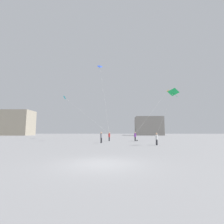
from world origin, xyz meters
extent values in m
plane|color=slate|center=(0.00, 0.00, 0.00)|extent=(300.00, 300.00, 0.00)
cylinder|color=#2D2D33|center=(4.15, 21.72, 0.39)|extent=(0.25, 0.25, 0.77)
cylinder|color=purple|center=(4.15, 21.72, 1.11)|extent=(0.37, 0.37, 0.67)
sphere|color=tan|center=(4.15, 21.72, 1.57)|extent=(0.25, 0.25, 0.25)
cylinder|color=#2D2D33|center=(-0.72, 22.17, 0.37)|extent=(0.24, 0.24, 0.74)
cylinder|color=red|center=(-0.72, 22.17, 1.06)|extent=(0.35, 0.35, 0.65)
sphere|color=tan|center=(-0.72, 22.17, 1.51)|extent=(0.24, 0.24, 0.24)
cylinder|color=#2D2D33|center=(5.96, 12.54, 0.36)|extent=(0.24, 0.24, 0.72)
cylinder|color=white|center=(5.96, 12.54, 1.04)|extent=(0.35, 0.35, 0.63)
sphere|color=tan|center=(5.96, 12.54, 1.47)|extent=(0.24, 0.24, 0.24)
cylinder|color=#2D2D33|center=(-1.65, 16.40, 0.39)|extent=(0.25, 0.25, 0.77)
cylinder|color=gray|center=(-1.65, 16.40, 1.11)|extent=(0.37, 0.37, 0.67)
sphere|color=tan|center=(-1.65, 16.40, 1.57)|extent=(0.25, 0.25, 0.25)
pyramid|color=#1EB2C6|center=(-13.30, 33.30, 10.93)|extent=(1.15, 1.63, 0.83)
sphere|color=#1EB2C6|center=(-13.26, 33.17, 10.70)|extent=(0.10, 0.10, 0.10)
sphere|color=#1EB2C6|center=(-13.20, 33.04, 10.49)|extent=(0.10, 0.10, 0.10)
sphere|color=#1EB2C6|center=(-13.14, 32.91, 10.28)|extent=(0.10, 0.10, 0.10)
cylinder|color=silver|center=(-7.02, 27.73, 6.10)|extent=(12.63, 11.14, 9.62)
cone|color=yellow|center=(11.59, 25.15, 10.46)|extent=(0.75, 0.89, 0.65)
sphere|color=yellow|center=(11.73, 25.17, 10.25)|extent=(0.10, 0.10, 0.10)
sphere|color=yellow|center=(11.87, 25.18, 10.04)|extent=(0.10, 0.10, 0.10)
sphere|color=yellow|center=(12.01, 25.19, 9.83)|extent=(0.10, 0.10, 0.10)
cylinder|color=silver|center=(7.87, 23.44, 5.88)|extent=(7.46, 3.45, 9.17)
cone|color=blue|center=(-2.63, 22.14, 14.87)|extent=(1.29, 1.16, 0.82)
sphere|color=blue|center=(-2.67, 22.00, 14.66)|extent=(0.10, 0.10, 0.10)
sphere|color=blue|center=(-2.71, 21.87, 14.45)|extent=(0.10, 0.10, 0.10)
sphere|color=blue|center=(-2.75, 21.73, 14.24)|extent=(0.10, 0.10, 0.10)
cylinder|color=silver|center=(-1.67, 22.16, 8.08)|extent=(1.93, 0.05, 13.57)
pyramid|color=green|center=(8.35, 12.46, 7.00)|extent=(1.38, 0.81, 0.71)
sphere|color=green|center=(8.48, 12.39, 6.77)|extent=(0.10, 0.10, 0.10)
sphere|color=green|center=(8.61, 12.34, 6.56)|extent=(0.10, 0.10, 0.10)
sphere|color=green|center=(8.75, 12.29, 6.35)|extent=(0.10, 0.10, 0.10)
cylinder|color=silver|center=(7.15, 12.49, 4.14)|extent=(2.41, 0.13, 5.69)
cube|color=#A39984|center=(-55.00, 70.76, 6.23)|extent=(25.18, 11.79, 12.47)
cube|color=gray|center=(17.00, 75.91, 4.74)|extent=(13.79, 10.97, 9.49)
cube|color=black|center=(4.50, 21.82, 0.12)|extent=(0.18, 0.34, 0.24)
camera|label=1|loc=(0.88, -8.93, 1.70)|focal=25.96mm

